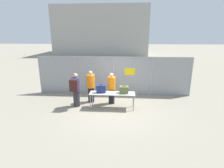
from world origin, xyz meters
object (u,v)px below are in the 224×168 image
(security_worker_far, at_px, (91,86))
(utility_trailer, at_px, (140,80))
(suitcase_olive, at_px, (124,90))
(traveler_hooded, at_px, (76,89))
(suitcase_navy, at_px, (101,89))
(inspection_table, at_px, (112,94))
(security_worker_near, at_px, (112,88))

(security_worker_far, xyz_separation_m, utility_trailer, (2.86, 3.37, -0.46))
(suitcase_olive, bearing_deg, traveler_hooded, 179.94)
(traveler_hooded, bearing_deg, suitcase_navy, 5.06)
(traveler_hooded, relative_size, utility_trailer, 0.49)
(security_worker_far, bearing_deg, suitcase_navy, 112.88)
(traveler_hooded, bearing_deg, inspection_table, 4.61)
(security_worker_near, relative_size, security_worker_far, 0.96)
(inspection_table, height_order, security_worker_far, security_worker_far)
(suitcase_olive, bearing_deg, security_worker_near, 138.44)
(suitcase_navy, distance_m, security_worker_near, 0.76)
(utility_trailer, bearing_deg, traveler_hooded, -130.58)
(suitcase_navy, xyz_separation_m, traveler_hooded, (-1.25, 0.02, -0.03))
(security_worker_far, bearing_deg, inspection_table, 129.08)
(suitcase_navy, xyz_separation_m, suitcase_olive, (1.10, 0.02, -0.03))
(suitcase_olive, distance_m, traveler_hooded, 2.35)
(inspection_table, distance_m, utility_trailer, 4.44)
(inspection_table, xyz_separation_m, utility_trailer, (1.68, 4.10, -0.30))
(inspection_table, height_order, security_worker_near, security_worker_near)
(suitcase_navy, height_order, suitcase_olive, suitcase_navy)
(suitcase_olive, xyz_separation_m, security_worker_far, (-1.74, 0.69, -0.06))
(suitcase_navy, xyz_separation_m, security_worker_near, (0.47, 0.58, -0.13))
(traveler_hooded, xyz_separation_m, security_worker_far, (0.61, 0.69, -0.06))
(inspection_table, distance_m, security_worker_near, 0.62)
(inspection_table, bearing_deg, traveler_hooded, 178.61)
(suitcase_olive, bearing_deg, security_worker_far, 158.35)
(traveler_hooded, height_order, security_worker_far, traveler_hooded)
(security_worker_near, bearing_deg, suitcase_olive, 144.32)
(inspection_table, relative_size, security_worker_far, 1.29)
(traveler_hooded, xyz_separation_m, utility_trailer, (3.48, 4.06, -0.52))
(inspection_table, height_order, utility_trailer, inspection_table)
(suitcase_olive, relative_size, security_worker_far, 0.26)
(suitcase_navy, distance_m, suitcase_olive, 1.10)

